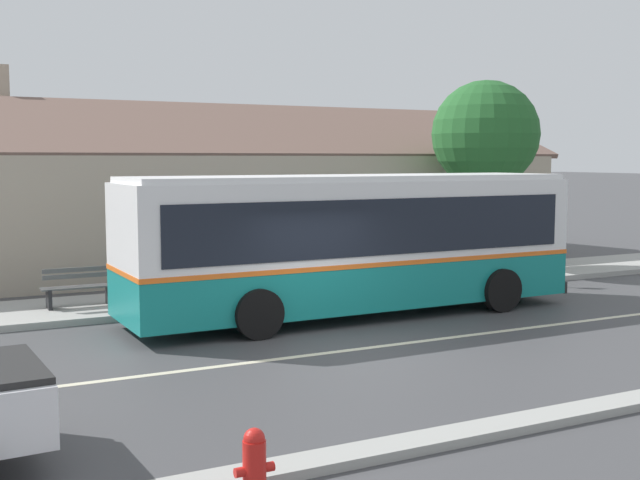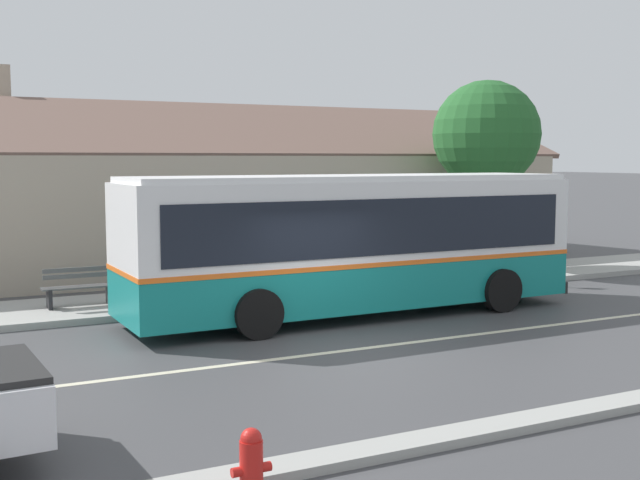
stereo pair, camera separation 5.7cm
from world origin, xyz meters
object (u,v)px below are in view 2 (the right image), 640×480
bench_by_building (80,289)px  fire_hydrant (251,467)px  transit_bus (354,240)px  street_tree_primary (486,136)px  bench_down_street (267,277)px  bus_stop_sign (494,226)px

bench_by_building → fire_hydrant: bench_by_building is taller
transit_bus → street_tree_primary: 8.62m
fire_hydrant → bench_by_building: bearing=88.0°
bench_down_street → fire_hydrant: 12.03m
street_tree_primary → transit_bus: bearing=-148.9°
bus_stop_sign → transit_bus: bearing=-159.7°
street_tree_primary → bench_by_building: bearing=-174.3°
transit_bus → bench_down_street: size_ratio=5.71×
street_tree_primary → fire_hydrant: (-12.92, -12.56, -3.80)m
transit_bus → fire_hydrant: size_ratio=12.67×
bench_down_street → bus_stop_sign: bus_stop_sign is taller
fire_hydrant → bus_stop_sign: 15.56m
street_tree_primary → bus_stop_sign: size_ratio=2.47×
bus_stop_sign → fire_hydrant: bearing=-137.9°
bench_by_building → street_tree_primary: (12.53, 1.26, 3.66)m
bench_down_street → bench_by_building: bearing=176.1°
bench_down_street → street_tree_primary: size_ratio=0.31×
transit_bus → fire_hydrant: 10.24m
bench_by_building → street_tree_primary: bearing=5.7°
transit_bus → bench_by_building: (-5.47, 3.00, -1.13)m
transit_bus → bench_by_building: 6.34m
bus_stop_sign → bench_down_street: bearing=174.9°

